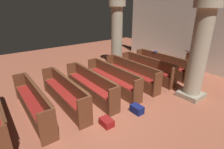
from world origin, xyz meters
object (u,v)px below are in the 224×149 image
object	(u,v)px
pew_row_3	(112,78)
kneeler_box_navy	(137,109)
pew_row_1	(147,67)
pew_row_5	(64,92)
pew_row_4	(90,84)
pew_row_6	(32,101)
pew_row_2	(131,72)
lectern	(189,63)
pillar_aisle_side	(199,50)
hymn_book	(155,52)
pillar_far_side	(117,34)
pew_row_0	(161,63)
kneeler_box_red	(107,122)

from	to	relation	value
pew_row_3	kneeler_box_navy	world-z (taller)	pew_row_3
pew_row_1	pew_row_5	size ratio (longest dim) A/B	1.00
pew_row_4	pew_row_6	distance (m)	2.03
pew_row_2	lectern	world-z (taller)	lectern
pew_row_1	pillar_aisle_side	distance (m)	2.62
pew_row_2	hymn_book	xyz separation A→B (m)	(-0.58, 2.22, 0.45)
pew_row_1	pew_row_3	size ratio (longest dim) A/B	1.00
pillar_aisle_side	hymn_book	bearing A→B (deg)	156.35
pew_row_6	kneeler_box_navy	distance (m)	3.23
pillar_far_side	pew_row_3	bearing A→B (deg)	-41.75
pew_row_0	pew_row_3	xyz separation A→B (m)	(0.00, -3.04, 0.00)
pew_row_6	pillar_far_side	world-z (taller)	pillar_far_side
pillar_aisle_side	kneeler_box_red	bearing A→B (deg)	-98.70
pew_row_3	hymn_book	world-z (taller)	hymn_book
pew_row_3	lectern	bearing A→B (deg)	81.00
pew_row_1	pillar_far_side	world-z (taller)	pillar_far_side
pew_row_6	pew_row_4	bearing A→B (deg)	90.00
pew_row_6	hymn_book	xyz separation A→B (m)	(-0.58, 6.28, 0.45)
pew_row_3	pillar_far_side	world-z (taller)	pillar_far_side
pew_row_4	lectern	size ratio (longest dim) A/B	2.76
pew_row_0	pillar_far_side	size ratio (longest dim) A/B	0.87
pew_row_2	pew_row_6	world-z (taller)	same
pew_row_2	kneeler_box_red	distance (m)	3.11
hymn_book	pillar_aisle_side	bearing A→B (deg)	-23.65
pew_row_0	hymn_book	world-z (taller)	hymn_book
pew_row_2	kneeler_box_navy	world-z (taller)	pew_row_2
pew_row_0	hymn_book	distance (m)	0.76
kneeler_box_navy	pew_row_0	bearing A→B (deg)	117.80
pew_row_0	pew_row_4	bearing A→B (deg)	-90.00
pew_row_3	pew_row_5	xyz separation A→B (m)	(0.00, -2.03, 0.00)
kneeler_box_red	pew_row_4	bearing A→B (deg)	163.51
pew_row_0	pillar_aisle_side	size ratio (longest dim) A/B	0.87
pillar_aisle_side	hymn_book	xyz separation A→B (m)	(-2.86, 1.25, -0.83)
kneeler_box_red	hymn_book	bearing A→B (deg)	115.98
pew_row_0	pillar_far_side	distance (m)	2.78
pew_row_1	hymn_book	xyz separation A→B (m)	(-0.58, 1.21, 0.45)
pew_row_5	kneeler_box_red	world-z (taller)	pew_row_5
kneeler_box_navy	kneeler_box_red	distance (m)	1.15
kneeler_box_navy	pew_row_6	bearing A→B (deg)	-124.24
kneeler_box_navy	pew_row_2	bearing A→B (deg)	142.24
pew_row_0	kneeler_box_red	bearing A→B (deg)	-69.10
pew_row_3	pew_row_5	bearing A→B (deg)	-90.00
pew_row_1	pillar_far_side	bearing A→B (deg)	-179.12
pew_row_5	pillar_aisle_side	size ratio (longest dim) A/B	0.87
pew_row_1	pew_row_4	bearing A→B (deg)	-90.00
pew_row_0	lectern	world-z (taller)	lectern
pew_row_0	pew_row_1	distance (m)	1.01
pew_row_3	pew_row_6	distance (m)	3.04
pew_row_1	hymn_book	world-z (taller)	hymn_book
pew_row_2	pew_row_5	size ratio (longest dim) A/B	1.00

